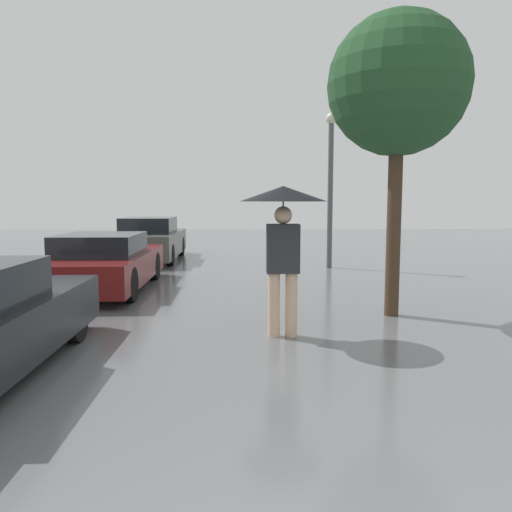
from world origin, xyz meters
TOP-DOWN VIEW (x-y plane):
  - pedestrian at (0.08, 4.99)m, footprint 1.11×1.11m
  - parked_car_middle at (-3.13, 8.51)m, footprint 1.71×4.08m
  - parked_car_farthest at (-3.08, 13.51)m, footprint 1.68×4.20m
  - tree at (1.87, 6.13)m, footprint 2.08×2.08m
  - street_lamp at (1.92, 11.68)m, footprint 0.29×0.29m

SIDE VIEW (x-z plane):
  - parked_car_middle at x=-3.13m, z-range -0.02..1.10m
  - parked_car_farthest at x=-3.08m, z-range -0.04..1.24m
  - pedestrian at x=0.08m, z-range 0.58..2.52m
  - street_lamp at x=1.92m, z-range 0.38..4.38m
  - tree at x=1.87m, z-range 1.18..5.67m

